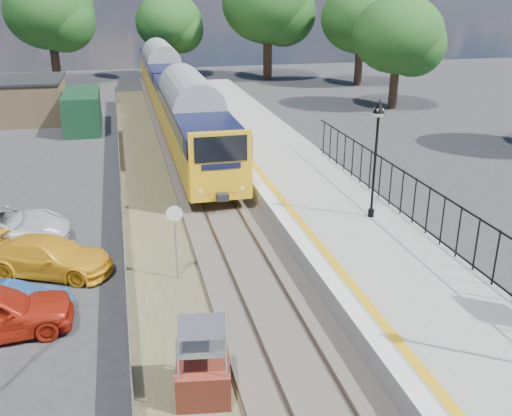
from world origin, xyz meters
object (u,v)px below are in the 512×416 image
object	(u,v)px
victorian_lamp_north	(377,132)
speed_sign	(175,231)
brick_plinth	(203,363)
car_yellow	(49,256)
car_blue	(9,305)
train	(173,88)

from	to	relation	value
victorian_lamp_north	speed_sign	xyz separation A→B (m)	(-7.80, -1.80, -2.46)
victorian_lamp_north	brick_plinth	xyz separation A→B (m)	(-7.83, -7.92, -3.31)
victorian_lamp_north	speed_sign	bearing A→B (deg)	-166.97
brick_plinth	car_yellow	size ratio (longest dim) A/B	0.47
brick_plinth	car_yellow	world-z (taller)	brick_plinth
car_yellow	car_blue	bearing A→B (deg)	-171.48
victorian_lamp_north	car_blue	bearing A→B (deg)	-165.71
speed_sign	victorian_lamp_north	bearing A→B (deg)	15.97
brick_plinth	car_blue	size ratio (longest dim) A/B	0.58
speed_sign	car_yellow	xyz separation A→B (m)	(-4.23, 1.56, -1.20)
victorian_lamp_north	train	size ratio (longest dim) A/B	0.11
victorian_lamp_north	brick_plinth	bearing A→B (deg)	-134.67
victorian_lamp_north	car_yellow	bearing A→B (deg)	-178.82
victorian_lamp_north	car_yellow	distance (m)	12.58
train	victorian_lamp_north	bearing A→B (deg)	-77.55
brick_plinth	victorian_lamp_north	bearing A→B (deg)	45.33
train	car_yellow	xyz separation A→B (m)	(-6.73, -24.26, -1.70)
brick_plinth	speed_sign	distance (m)	6.18
victorian_lamp_north	speed_sign	distance (m)	8.38
brick_plinth	speed_sign	bearing A→B (deg)	89.72
brick_plinth	car_yellow	bearing A→B (deg)	118.70
train	car_yellow	world-z (taller)	train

